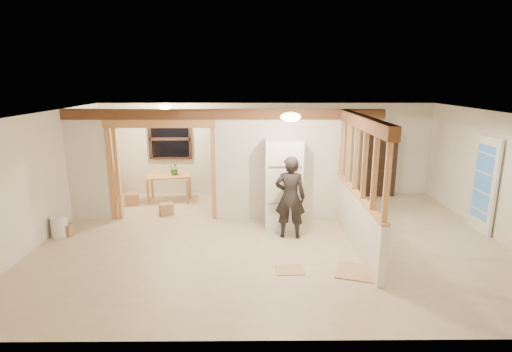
{
  "coord_description": "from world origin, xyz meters",
  "views": [
    {
      "loc": [
        -0.37,
        -7.53,
        3.13
      ],
      "look_at": [
        -0.3,
        0.4,
        1.19
      ],
      "focal_mm": 28.0,
      "sensor_mm": 36.0,
      "label": 1
    }
  ],
  "objects_px": {
    "woman": "(290,197)",
    "work_table": "(169,188)",
    "refrigerator": "(283,183)",
    "bookshelf": "(379,164)",
    "shop_vac": "(110,186)"
  },
  "relations": [
    {
      "from": "woman",
      "to": "work_table",
      "type": "xyz_separation_m",
      "value": [
        -2.93,
        2.47,
        -0.49
      ]
    },
    {
      "from": "refrigerator",
      "to": "bookshelf",
      "type": "bearing_deg",
      "value": 39.29
    },
    {
      "from": "woman",
      "to": "work_table",
      "type": "distance_m",
      "value": 3.86
    },
    {
      "from": "woman",
      "to": "work_table",
      "type": "relative_size",
      "value": 1.52
    },
    {
      "from": "work_table",
      "to": "shop_vac",
      "type": "relative_size",
      "value": 1.61
    },
    {
      "from": "refrigerator",
      "to": "shop_vac",
      "type": "relative_size",
      "value": 2.77
    },
    {
      "from": "bookshelf",
      "to": "refrigerator",
      "type": "bearing_deg",
      "value": -140.71
    },
    {
      "from": "work_table",
      "to": "bookshelf",
      "type": "distance_m",
      "value": 5.66
    },
    {
      "from": "shop_vac",
      "to": "bookshelf",
      "type": "distance_m",
      "value": 7.29
    },
    {
      "from": "woman",
      "to": "bookshelf",
      "type": "xyz_separation_m",
      "value": [
        2.69,
        2.97,
        0.03
      ]
    },
    {
      "from": "woman",
      "to": "shop_vac",
      "type": "relative_size",
      "value": 2.45
    },
    {
      "from": "bookshelf",
      "to": "work_table",
      "type": "bearing_deg",
      "value": -174.91
    },
    {
      "from": "woman",
      "to": "shop_vac",
      "type": "distance_m",
      "value": 5.36
    },
    {
      "from": "woman",
      "to": "shop_vac",
      "type": "bearing_deg",
      "value": -22.56
    },
    {
      "from": "woman",
      "to": "shop_vac",
      "type": "height_order",
      "value": "woman"
    }
  ]
}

